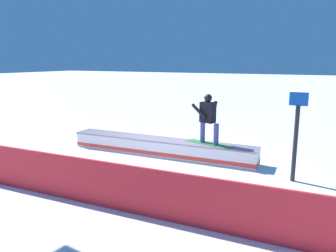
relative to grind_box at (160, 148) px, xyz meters
name	(u,v)px	position (x,y,z in m)	size (l,w,h in m)	color
ground_plane	(160,155)	(0.00, 0.00, -0.22)	(120.00, 120.00, 0.00)	white
grind_box	(160,148)	(0.00, 0.00, 0.00)	(5.75, 0.89, 0.49)	white
snowboarder	(208,117)	(-1.45, -0.08, 1.01)	(1.44, 0.69, 1.39)	#368842
safety_fence	(75,179)	(0.00, 3.61, 0.23)	(13.93, 0.06, 0.91)	red
trail_marker	(296,135)	(-3.77, 0.48, 0.88)	(0.40, 0.10, 2.07)	#262628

